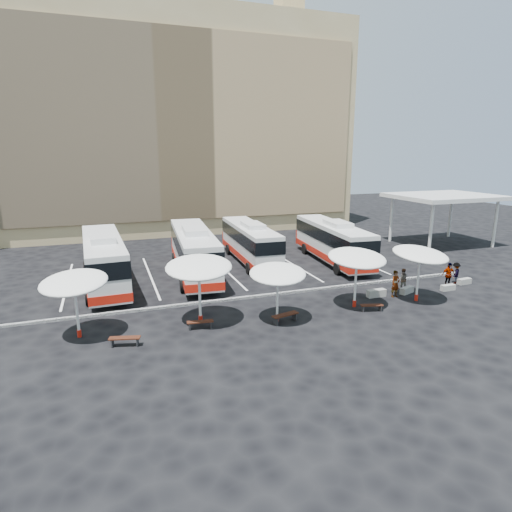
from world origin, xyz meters
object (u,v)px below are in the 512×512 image
object	(u,v)px
sunshade_2	(278,274)
conc_bench_2	(448,288)
bus_0	(104,258)
conc_bench_3	(464,281)
bus_3	(332,240)
passenger_3	(455,273)
wood_bench_0	(125,339)
sunshade_0	(74,283)
passenger_1	(403,279)
sunshade_1	(199,267)
bus_2	(250,241)
wood_bench_3	(372,306)
sunshade_3	(357,258)
passenger_2	(448,275)
bus_1	(194,250)
sunshade_4	(420,255)
conc_bench_1	(407,290)
wood_bench_1	(200,323)
passenger_0	(395,284)
wood_bench_2	(285,316)
conc_bench_0	(376,293)

from	to	relation	value
sunshade_2	conc_bench_2	world-z (taller)	sunshade_2
bus_0	conc_bench_3	bearing A→B (deg)	-21.71
bus_3	sunshade_2	distance (m)	14.69
bus_0	passenger_3	xyz separation A→B (m)	(24.27, -8.27, -1.19)
bus_3	wood_bench_0	bearing A→B (deg)	-142.28
sunshade_0	passenger_1	bearing A→B (deg)	2.53
bus_3	passenger_3	world-z (taller)	bus_3
sunshade_1	conc_bench_3	size ratio (longest dim) A/B	4.03
bus_2	wood_bench_3	xyz separation A→B (m)	(3.11, -13.91, -1.52)
bus_2	sunshade_3	size ratio (longest dim) A/B	3.10
sunshade_3	passenger_2	size ratio (longest dim) A/B	2.07
bus_1	passenger_2	xyz separation A→B (m)	(16.53, -9.15, -1.12)
wood_bench_3	passenger_2	xyz separation A→B (m)	(7.95, 2.28, 0.57)
bus_1	wood_bench_3	distance (m)	14.39
bus_3	sunshade_4	bearing A→B (deg)	-83.51
conc_bench_2	conc_bench_1	bearing A→B (deg)	172.31
bus_2	sunshade_0	world-z (taller)	bus_2
conc_bench_1	wood_bench_0	bearing A→B (deg)	-173.68
bus_1	wood_bench_0	world-z (taller)	bus_1
passenger_1	sunshade_4	bearing A→B (deg)	99.07
bus_0	bus_1	distance (m)	6.65
wood_bench_1	passenger_1	distance (m)	15.07
conc_bench_3	passenger_3	size ratio (longest dim) A/B	0.70
bus_0	conc_bench_2	bearing A→B (deg)	-25.07
wood_bench_3	passenger_1	bearing A→B (deg)	32.62
wood_bench_3	wood_bench_0	bearing A→B (deg)	179.94
bus_3	conc_bench_2	world-z (taller)	bus_3
conc_bench_1	passenger_0	xyz separation A→B (m)	(-1.24, -0.31, 0.69)
bus_0	passenger_0	xyz separation A→B (m)	(18.24, -9.26, -1.08)
sunshade_1	passenger_1	bearing A→B (deg)	4.56
wood_bench_2	sunshade_4	bearing A→B (deg)	3.21
sunshade_2	passenger_3	world-z (taller)	sunshade_2
sunshade_0	passenger_3	bearing A→B (deg)	1.83
sunshade_4	passenger_3	size ratio (longest dim) A/B	2.77
wood_bench_1	conc_bench_3	bearing A→B (deg)	4.38
sunshade_0	passenger_2	bearing A→B (deg)	0.76
passenger_3	conc_bench_3	bearing A→B (deg)	113.94
conc_bench_0	passenger_1	size ratio (longest dim) A/B	0.86
conc_bench_1	passenger_1	world-z (taller)	passenger_1
conc_bench_3	conc_bench_0	bearing A→B (deg)	-178.32
wood_bench_0	wood_bench_2	size ratio (longest dim) A/B	0.94
wood_bench_3	passenger_1	distance (m)	5.37
wood_bench_1	passenger_2	size ratio (longest dim) A/B	0.83
sunshade_4	wood_bench_3	bearing A→B (deg)	-170.16
sunshade_0	conc_bench_1	size ratio (longest dim) A/B	3.75
sunshade_3	conc_bench_3	size ratio (longest dim) A/B	3.32
wood_bench_2	conc_bench_0	world-z (taller)	wood_bench_2
sunshade_4	passenger_2	world-z (taller)	sunshade_4
passenger_3	wood_bench_0	bearing A→B (deg)	-27.28
wood_bench_1	wood_bench_2	xyz separation A→B (m)	(4.76, -0.74, 0.05)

